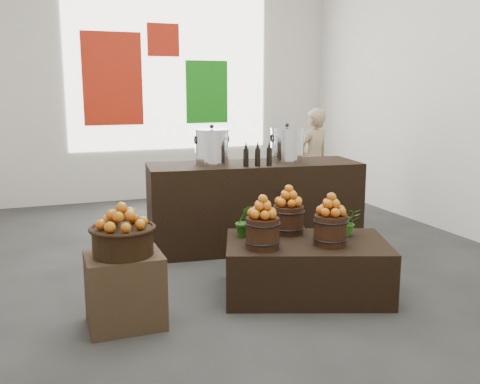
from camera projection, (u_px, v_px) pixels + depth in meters
name	position (u px, v px, depth m)	size (l,w,h in m)	color
ground	(225.00, 262.00, 5.52)	(7.00, 7.00, 0.00)	#3A3A38
back_wall	(151.00, 73.00, 8.35)	(6.00, 0.04, 4.00)	silver
back_opening	(170.00, 73.00, 8.44)	(3.20, 0.02, 2.40)	white
deco_red_left	(113.00, 79.00, 8.14)	(0.90, 0.04, 1.40)	#B4200D
deco_green_right	(207.00, 92.00, 8.70)	(0.70, 0.04, 1.00)	#167E13
deco_red_upper	(163.00, 40.00, 8.30)	(0.50, 0.04, 0.50)	#B4200D
crate	(125.00, 290.00, 4.00)	(0.56, 0.45, 0.56)	#473921
wicker_basket	(123.00, 241.00, 3.93)	(0.44, 0.44, 0.20)	black
apples_in_basket	(122.00, 216.00, 3.89)	(0.35, 0.35, 0.19)	#A10506
display_table	(306.00, 267.00, 4.63)	(1.37, 0.85, 0.48)	black
apple_bucket_front_left	(263.00, 233.00, 4.37)	(0.27, 0.27, 0.25)	black
apples_in_bucket_front_left	(263.00, 207.00, 4.33)	(0.21, 0.21, 0.18)	#A10506
apple_bucket_front_right	(330.00, 230.00, 4.46)	(0.27, 0.27, 0.25)	black
apples_in_bucket_front_right	(331.00, 204.00, 4.41)	(0.21, 0.21, 0.18)	#A10506
apple_bucket_rear	(288.00, 220.00, 4.81)	(0.27, 0.27, 0.25)	black
apples_in_bucket_rear	(289.00, 196.00, 4.76)	(0.21, 0.21, 0.18)	#A10506
herb_garnish_right	(347.00, 222.00, 4.74)	(0.23, 0.20, 0.25)	#256415
herb_garnish_left	(244.00, 221.00, 4.70)	(0.16, 0.13, 0.28)	#256415
counter	(254.00, 205.00, 5.98)	(2.33, 0.74, 0.95)	black
stock_pot_left	(212.00, 148.00, 5.74)	(0.36, 0.36, 0.36)	silver
stock_pot_center	(287.00, 146.00, 5.94)	(0.36, 0.36, 0.36)	silver
oil_cruets	(260.00, 154.00, 5.64)	(0.25, 0.06, 0.26)	black
shopper	(313.00, 162.00, 7.51)	(0.54, 0.36, 1.49)	tan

